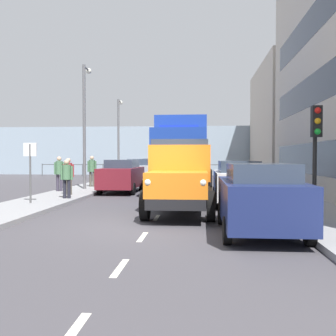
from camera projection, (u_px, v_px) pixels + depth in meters
The scene contains 22 objects.
ground_plane at pixel (172, 197), 18.43m from camera, with size 80.00×80.00×0.00m, color #423F44.
sidewalk_left at pixel (280, 196), 18.01m from camera, with size 2.45×38.39×0.15m, color gray.
sidewalk_right at pixel (69, 194), 18.85m from camera, with size 2.45×38.39×0.15m, color gray.
road_centreline_markings at pixel (170, 199), 17.41m from camera, with size 0.12×33.25×0.01m.
building_far_block at pixel (302, 122), 32.59m from camera, with size 6.95×12.31×9.42m.
sea_horizon at pixel (188, 151), 40.46m from camera, with size 80.00×0.80×5.00m, color #8C9EAD.
seawall_railing at pixel (187, 167), 36.92m from camera, with size 28.08×0.08×1.20m.
truck_vintage_orange at pixel (180, 178), 12.78m from camera, with size 2.17×5.64×2.43m.
lorry_cargo_blue at pixel (182, 153), 20.51m from camera, with size 2.58×8.20×3.87m.
car_navy_kerbside_near at pixel (260, 197), 9.57m from camera, with size 1.90×4.09×1.72m.
car_white_kerbside_1 at pixel (238, 182), 15.28m from camera, with size 1.85×4.08×1.72m.
car_maroon_oppositeside_0 at pixel (122, 175), 20.67m from camera, with size 1.84×4.37×1.72m.
car_silver_oppositeside_1 at pixel (141, 171), 27.13m from camera, with size 1.95×4.51×1.72m.
car_red_oppositeside_2 at pixel (153, 168), 33.69m from camera, with size 1.84×4.53×1.72m.
pedestrian_near_railing at pixel (67, 176), 16.32m from camera, with size 0.53×0.34×1.61m.
pedestrian_in_dark_coat at pixel (68, 173), 17.89m from camera, with size 0.53×0.34×1.67m.
pedestrian_strolling at pixel (59, 171), 19.76m from camera, with size 0.53×0.34×1.74m.
pedestrian_couple_b at pixel (92, 168), 22.72m from camera, with size 0.53×0.34×1.78m.
traffic_light_near at pixel (316, 136), 11.38m from camera, with size 0.28×0.41×3.20m.
lamp_post_promenade at pixel (85, 116), 21.23m from camera, with size 0.32×1.14×6.66m.
lamp_post_far at pixel (119, 131), 30.60m from camera, with size 0.32×1.14×6.19m.
street_sign at pixel (30, 162), 14.64m from camera, with size 0.50×0.07×2.25m.
Camera 1 is at (-1.37, 10.57, 1.88)m, focal length 42.11 mm.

